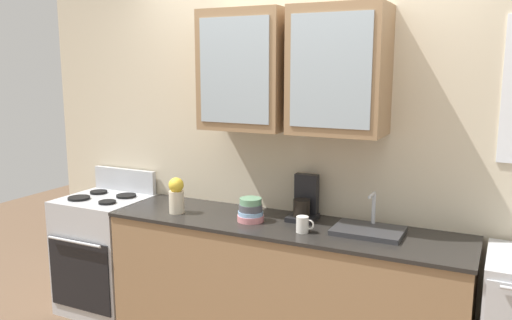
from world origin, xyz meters
The scene contains 8 objects.
back_wall_unit centered at (0.01, 0.30, 1.45)m, with size 4.25×0.46×2.69m.
counter centered at (0.00, 0.00, 0.44)m, with size 2.32×0.59×0.88m.
stove_range centered at (-1.48, 0.00, 0.45)m, with size 0.61×0.60×1.06m.
sink_faucet centered at (0.54, 0.05, 0.91)m, with size 0.41×0.29×0.23m.
bowl_stack centered at (-0.21, -0.04, 0.95)m, with size 0.17×0.17×0.15m.
vase centered at (-0.74, -0.09, 1.01)m, with size 0.10×0.10×0.25m.
cup_near_sink centered at (0.18, -0.11, 0.93)m, with size 0.11×0.07×0.10m.
coffee_maker centered at (0.09, 0.16, 0.99)m, with size 0.17×0.20×0.29m.
Camera 1 is at (1.24, -2.92, 1.87)m, focal length 36.46 mm.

